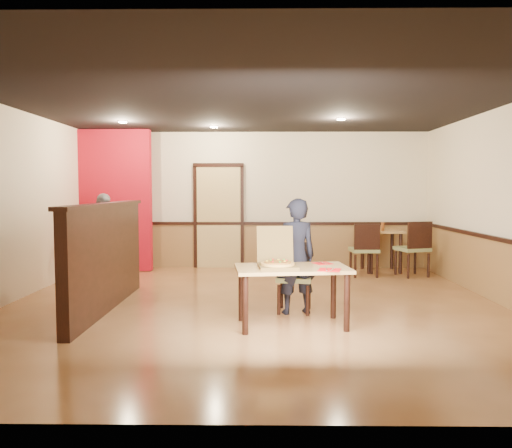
# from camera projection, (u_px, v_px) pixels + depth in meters

# --- Properties ---
(floor) EXTENTS (7.00, 7.00, 0.00)m
(floor) POSITION_uv_depth(u_px,v_px,m) (255.00, 306.00, 6.93)
(floor) COLOR #B57846
(floor) RESTS_ON ground
(ceiling) EXTENTS (7.00, 7.00, 0.00)m
(ceiling) POSITION_uv_depth(u_px,v_px,m) (255.00, 102.00, 6.74)
(ceiling) COLOR black
(ceiling) RESTS_ON wall_back
(wall_back) EXTENTS (7.00, 0.00, 7.00)m
(wall_back) POSITION_uv_depth(u_px,v_px,m) (257.00, 200.00, 10.32)
(wall_back) COLOR beige
(wall_back) RESTS_ON floor
(wall_left) EXTENTS (0.00, 7.00, 7.00)m
(wall_left) POSITION_uv_depth(u_px,v_px,m) (2.00, 206.00, 6.88)
(wall_left) COLOR beige
(wall_left) RESTS_ON floor
(wall_right) EXTENTS (0.00, 7.00, 7.00)m
(wall_right) POSITION_uv_depth(u_px,v_px,m) (511.00, 206.00, 6.79)
(wall_right) COLOR beige
(wall_right) RESTS_ON floor
(wainscot_back) EXTENTS (7.00, 0.04, 0.90)m
(wainscot_back) POSITION_uv_depth(u_px,v_px,m) (257.00, 246.00, 10.36)
(wainscot_back) COLOR olive
(wainscot_back) RESTS_ON floor
(chair_rail_back) EXTENTS (7.00, 0.06, 0.06)m
(chair_rail_back) POSITION_uv_depth(u_px,v_px,m) (257.00, 223.00, 10.31)
(chair_rail_back) COLOR black
(chair_rail_back) RESTS_ON wall_back
(wainscot_right) EXTENTS (0.04, 7.00, 0.90)m
(wainscot_right) POSITION_uv_depth(u_px,v_px,m) (507.00, 275.00, 6.86)
(wainscot_right) COLOR olive
(wainscot_right) RESTS_ON floor
(chair_rail_right) EXTENTS (0.06, 7.00, 0.06)m
(chair_rail_right) POSITION_uv_depth(u_px,v_px,m) (507.00, 241.00, 6.82)
(chair_rail_right) COLOR black
(chair_rail_right) RESTS_ON wall_right
(back_door) EXTENTS (0.90, 0.06, 2.10)m
(back_door) POSITION_uv_depth(u_px,v_px,m) (219.00, 217.00, 10.32)
(back_door) COLOR tan
(back_door) RESTS_ON wall_back
(booth_partition) EXTENTS (0.20, 3.10, 1.44)m
(booth_partition) POSITION_uv_depth(u_px,v_px,m) (106.00, 255.00, 6.70)
(booth_partition) COLOR black
(booth_partition) RESTS_ON floor
(red_accent_panel) EXTENTS (1.60, 0.20, 2.78)m
(red_accent_panel) POSITION_uv_depth(u_px,v_px,m) (111.00, 201.00, 9.86)
(red_accent_panel) COLOR #AE0C1C
(red_accent_panel) RESTS_ON floor
(spot_a) EXTENTS (0.14, 0.14, 0.02)m
(spot_a) POSITION_uv_depth(u_px,v_px,m) (123.00, 122.00, 8.56)
(spot_a) COLOR beige
(spot_a) RESTS_ON ceiling
(spot_b) EXTENTS (0.14, 0.14, 0.02)m
(spot_b) POSITION_uv_depth(u_px,v_px,m) (214.00, 127.00, 9.24)
(spot_b) COLOR beige
(spot_b) RESTS_ON ceiling
(spot_c) EXTENTS (0.14, 0.14, 0.02)m
(spot_c) POSITION_uv_depth(u_px,v_px,m) (341.00, 119.00, 8.22)
(spot_c) COLOR beige
(spot_c) RESTS_ON ceiling
(main_table) EXTENTS (1.40, 0.90, 0.71)m
(main_table) POSITION_uv_depth(u_px,v_px,m) (292.00, 276.00, 5.90)
(main_table) COLOR tan
(main_table) RESTS_ON floor
(diner_chair) EXTENTS (0.51, 0.51, 0.91)m
(diner_chair) POSITION_uv_depth(u_px,v_px,m) (295.00, 274.00, 6.65)
(diner_chair) COLOR olive
(diner_chair) RESTS_ON floor
(side_chair_left) EXTENTS (0.51, 0.51, 0.99)m
(side_chair_left) POSITION_uv_depth(u_px,v_px,m) (365.00, 248.00, 9.25)
(side_chair_left) COLOR olive
(side_chair_left) RESTS_ON floor
(side_chair_right) EXTENTS (0.64, 0.64, 1.04)m
(side_chair_right) POSITION_uv_depth(u_px,v_px,m) (415.00, 246.00, 9.24)
(side_chair_right) COLOR olive
(side_chair_right) RESTS_ON floor
(side_table) EXTENTS (0.77, 0.77, 0.82)m
(side_table) POSITION_uv_depth(u_px,v_px,m) (381.00, 239.00, 9.86)
(side_table) COLOR tan
(side_table) RESTS_ON floor
(diner) EXTENTS (0.62, 0.49, 1.51)m
(diner) POSITION_uv_depth(u_px,v_px,m) (296.00, 256.00, 6.49)
(diner) COLOR black
(diner) RESTS_ON floor
(passerby) EXTENTS (0.68, 0.99, 1.55)m
(passerby) POSITION_uv_depth(u_px,v_px,m) (103.00, 236.00, 8.99)
(passerby) COLOR gray
(passerby) RESTS_ON floor
(pizza_box) EXTENTS (0.49, 0.56, 0.47)m
(pizza_box) POSITION_uv_depth(u_px,v_px,m) (277.00, 262.00, 5.87)
(pizza_box) COLOR brown
(pizza_box) RESTS_ON main_table
(pizza) EXTENTS (0.42, 0.42, 0.03)m
(pizza) POSITION_uv_depth(u_px,v_px,m) (278.00, 264.00, 5.82)
(pizza) COLOR gold
(pizza) RESTS_ON pizza_box
(napkin_near) EXTENTS (0.30, 0.30, 0.01)m
(napkin_near) POSITION_uv_depth(u_px,v_px,m) (329.00, 270.00, 5.66)
(napkin_near) COLOR red
(napkin_near) RESTS_ON main_table
(napkin_far) EXTENTS (0.26, 0.26, 0.01)m
(napkin_far) POSITION_uv_depth(u_px,v_px,m) (323.00, 263.00, 6.16)
(napkin_far) COLOR red
(napkin_far) RESTS_ON main_table
(condiment) EXTENTS (0.07, 0.07, 0.16)m
(condiment) POSITION_uv_depth(u_px,v_px,m) (383.00, 226.00, 9.71)
(condiment) COLOR brown
(condiment) RESTS_ON side_table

